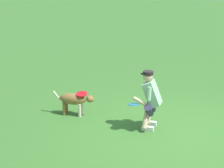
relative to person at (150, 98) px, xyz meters
The scene contains 5 objects.
ground_plane 0.89m from the person, behind, with size 60.00×60.00×0.00m, color #3B712C.
person is the anchor object (origin of this frame).
dog 1.88m from the person, ahead, with size 1.07×0.31×0.56m.
frisbee_flying 1.69m from the person, ahead, with size 0.26×0.26×0.02m, color red.
frisbee_held 0.40m from the person, 38.21° to the left, with size 0.23×0.23×0.02m, color #3292E3.
Camera 1 is at (-1.03, 7.27, 3.48)m, focal length 59.76 mm.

